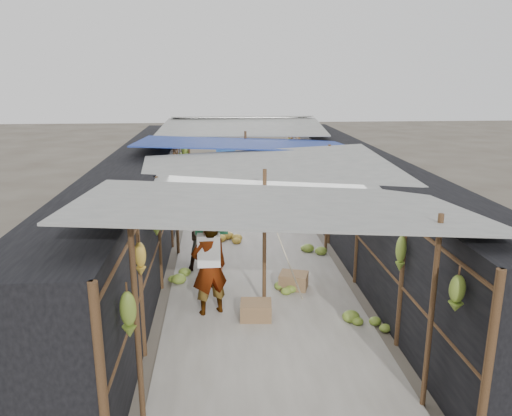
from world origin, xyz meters
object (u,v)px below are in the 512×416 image
object	(u,v)px
vendor_elderly	(209,267)
vendor_seated	(294,189)
shopper_blue	(205,233)
crate_near	(256,311)
black_basin	(288,221)

from	to	relation	value
vendor_elderly	vendor_seated	bearing A→B (deg)	-129.74
shopper_blue	crate_near	bearing A→B (deg)	-94.12
vendor_seated	black_basin	bearing A→B (deg)	-40.60
crate_near	vendor_seated	size ratio (longest dim) A/B	0.55
crate_near	vendor_elderly	bearing A→B (deg)	165.41
crate_near	shopper_blue	distance (m)	2.72
vendor_elderly	shopper_blue	world-z (taller)	vendor_elderly
crate_near	black_basin	distance (m)	5.87
black_basin	shopper_blue	xyz separation A→B (m)	(-2.29, -3.25, 0.73)
shopper_blue	vendor_seated	size ratio (longest dim) A/B	1.66
black_basin	vendor_seated	distance (m)	2.49
black_basin	vendor_elderly	distance (m)	5.90
black_basin	vendor_seated	size ratio (longest dim) A/B	0.58
crate_near	black_basin	xyz separation A→B (m)	(1.36, 5.71, -0.08)
crate_near	shopper_blue	xyz separation A→B (m)	(-0.93, 2.47, 0.65)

